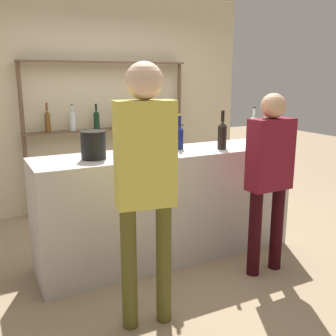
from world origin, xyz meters
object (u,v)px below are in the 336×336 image
counter_bottle_2 (222,135)px  customer_left (145,173)px  cork_jar (253,137)px  counter_bottle_4 (180,137)px  customer_right (269,170)px  counter_bottle_3 (264,134)px  counter_bottle_1 (253,128)px  counter_bottle_0 (173,141)px  ice_bucket (93,145)px

counter_bottle_2 → customer_left: size_ratio=0.20×
cork_jar → customer_left: bearing=-150.4°
counter_bottle_4 → customer_right: size_ratio=0.21×
counter_bottle_3 → counter_bottle_4: size_ratio=0.96×
counter_bottle_2 → counter_bottle_1: bearing=23.3°
counter_bottle_2 → counter_bottle_3: counter_bottle_2 is taller
counter_bottle_4 → cork_jar: size_ratio=2.45×
counter_bottle_0 → counter_bottle_4: size_ratio=0.98×
counter_bottle_3 → ice_bucket: counter_bottle_3 is taller
counter_bottle_1 → customer_right: size_ratio=0.23×
cork_jar → customer_right: customer_right is taller
counter_bottle_0 → counter_bottle_3: counter_bottle_0 is taller
ice_bucket → customer_left: bearing=-84.6°
counter_bottle_1 → customer_left: (-1.72, -1.03, -0.08)m
customer_left → counter_bottle_0: bearing=-30.3°
counter_bottle_2 → customer_right: bearing=-78.1°
cork_jar → customer_right: (-0.37, -0.70, -0.17)m
customer_left → ice_bucket: bearing=14.5°
customer_left → customer_right: 1.29m
counter_bottle_2 → customer_right: 0.62m
counter_bottle_2 → customer_right: (0.12, -0.55, -0.24)m
counter_bottle_0 → cork_jar: counter_bottle_0 is taller
counter_bottle_2 → ice_bucket: counter_bottle_2 is taller
counter_bottle_0 → counter_bottle_1: (1.14, 0.32, 0.02)m
counter_bottle_4 → cork_jar: 0.86m
counter_bottle_3 → ice_bucket: size_ratio=1.35×
counter_bottle_1 → customer_right: 0.95m
cork_jar → ice_bucket: bearing=-178.7°
counter_bottle_0 → customer_left: bearing=-129.3°
counter_bottle_1 → customer_right: customer_right is taller
counter_bottle_0 → customer_right: 0.86m
counter_bottle_3 → customer_right: customer_right is taller
counter_bottle_4 → customer_right: customer_right is taller
counter_bottle_0 → customer_left: size_ratio=0.18×
ice_bucket → customer_left: 0.90m
counter_bottle_1 → counter_bottle_2: bearing=-156.7°
counter_bottle_1 → counter_bottle_2: size_ratio=0.98×
ice_bucket → counter_bottle_4: bearing=4.7°
counter_bottle_3 → counter_bottle_2: bearing=174.4°
cork_jar → counter_bottle_2: bearing=-163.4°
counter_bottle_3 → cork_jar: 0.20m
counter_bottle_0 → counter_bottle_4: 0.32m
counter_bottle_0 → counter_bottle_4: (0.20, 0.25, -0.00)m
ice_bucket → cork_jar: 1.72m
counter_bottle_1 → counter_bottle_3: counter_bottle_1 is taller
counter_bottle_1 → counter_bottle_3: (-0.10, -0.29, -0.02)m
customer_left → customer_right: customer_left is taller
ice_bucket → customer_right: size_ratio=0.15×
customer_left → cork_jar: bearing=-51.4°
counter_bottle_3 → customer_right: 0.66m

